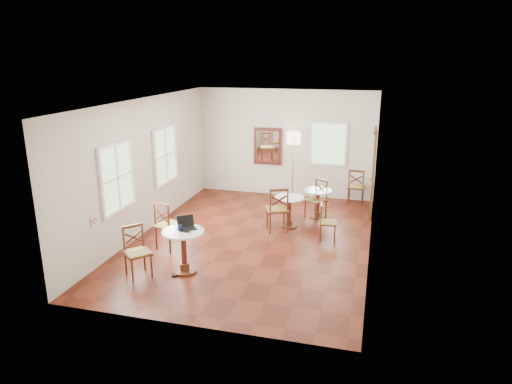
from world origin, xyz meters
TOP-DOWN VIEW (x-y plane):
  - ground at (0.00, 0.00)m, footprint 7.00×7.00m
  - room_shell at (-0.06, 0.27)m, footprint 5.02×7.02m
  - cafe_table_near at (-0.80, -1.86)m, footprint 0.78×0.78m
  - cafe_table_mid at (0.62, 0.96)m, footprint 0.69×0.69m
  - cafe_table_back at (1.18, 1.80)m, footprint 0.67×0.67m
  - chair_near_a at (-1.56, -0.92)m, footprint 0.61×0.61m
  - chair_near_b at (-1.57, -2.21)m, footprint 0.61×0.61m
  - chair_mid_a at (0.41, 0.65)m, footprint 0.63×0.63m
  - chair_mid_b at (1.57, 0.42)m, footprint 0.41×0.41m
  - chair_back_a at (2.03, 3.17)m, footprint 0.46×0.46m
  - chair_back_b at (1.16, 1.76)m, footprint 0.62×0.62m
  - floor_lamp at (0.29, 3.15)m, footprint 0.37×0.37m
  - laptop at (-0.80, -1.71)m, footprint 0.41×0.40m
  - mouse at (-0.71, -1.90)m, footprint 0.12×0.09m
  - navy_mug at (-0.86, -1.85)m, footprint 0.13×0.09m
  - water_glass at (-0.97, -1.79)m, footprint 0.07×0.07m
  - power_adapter at (-0.91, -2.08)m, footprint 0.09×0.05m

SIDE VIEW (x-z plane):
  - ground at x=0.00m, z-range 0.00..0.00m
  - power_adapter at x=-0.91m, z-range 0.00..0.03m
  - chair_mid_b at x=1.57m, z-range 0.00..0.81m
  - cafe_table_back at x=1.18m, z-range 0.08..0.80m
  - cafe_table_mid at x=0.62m, z-range 0.09..0.82m
  - chair_near_b at x=-1.57m, z-range 0.00..0.94m
  - chair_back_b at x=1.16m, z-range 0.00..0.96m
  - chair_back_a at x=2.03m, z-range 0.00..0.97m
  - cafe_table_near at x=-0.80m, z-range 0.10..0.92m
  - chair_near_a at x=-1.56m, z-range 0.00..1.04m
  - chair_mid_a at x=0.41m, z-range 0.00..1.05m
  - mouse at x=-0.71m, z-range 0.82..0.86m
  - navy_mug at x=-0.86m, z-range 0.82..0.92m
  - laptop at x=-0.80m, z-range 0.76..0.99m
  - water_glass at x=-0.97m, z-range 0.82..0.93m
  - floor_lamp at x=0.29m, z-range 0.66..2.55m
  - room_shell at x=-0.06m, z-range 0.38..3.39m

